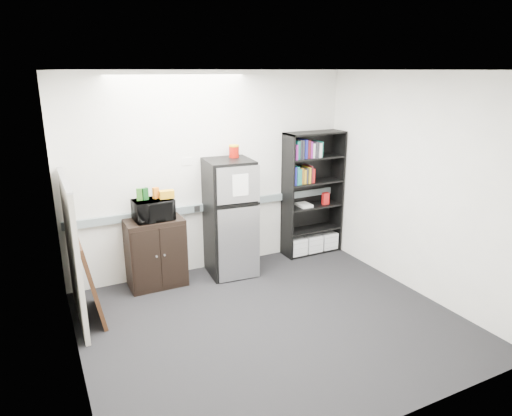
{
  "coord_description": "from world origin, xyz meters",
  "views": [
    {
      "loc": [
        -2.18,
        -3.95,
        2.7
      ],
      "look_at": [
        0.25,
        0.9,
        1.06
      ],
      "focal_mm": 32.0,
      "sensor_mm": 36.0,
      "label": 1
    }
  ],
  "objects_px": {
    "cubicle_partition": "(73,251)",
    "cabinet": "(156,253)",
    "refrigerator": "(230,218)",
    "bookshelf": "(312,195)",
    "microwave": "(153,210)"
  },
  "relations": [
    {
      "from": "refrigerator",
      "to": "bookshelf",
      "type": "bearing_deg",
      "value": 10.86
    },
    {
      "from": "cabinet",
      "to": "refrigerator",
      "type": "bearing_deg",
      "value": -4.54
    },
    {
      "from": "cabinet",
      "to": "microwave",
      "type": "bearing_deg",
      "value": -90.0
    },
    {
      "from": "bookshelf",
      "to": "refrigerator",
      "type": "bearing_deg",
      "value": -174.17
    },
    {
      "from": "cubicle_partition",
      "to": "cabinet",
      "type": "distance_m",
      "value": 1.15
    },
    {
      "from": "bookshelf",
      "to": "refrigerator",
      "type": "relative_size",
      "value": 1.16
    },
    {
      "from": "microwave",
      "to": "refrigerator",
      "type": "distance_m",
      "value": 1.04
    },
    {
      "from": "cabinet",
      "to": "refrigerator",
      "type": "relative_size",
      "value": 0.57
    },
    {
      "from": "bookshelf",
      "to": "microwave",
      "type": "height_order",
      "value": "bookshelf"
    },
    {
      "from": "cabinet",
      "to": "refrigerator",
      "type": "height_order",
      "value": "refrigerator"
    },
    {
      "from": "cubicle_partition",
      "to": "cabinet",
      "type": "height_order",
      "value": "cubicle_partition"
    },
    {
      "from": "refrigerator",
      "to": "cabinet",
      "type": "bearing_deg",
      "value": -179.51
    },
    {
      "from": "bookshelf",
      "to": "cabinet",
      "type": "height_order",
      "value": "bookshelf"
    },
    {
      "from": "cubicle_partition",
      "to": "refrigerator",
      "type": "height_order",
      "value": "cubicle_partition"
    },
    {
      "from": "cubicle_partition",
      "to": "cabinet",
      "type": "bearing_deg",
      "value": 22.74
    }
  ]
}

